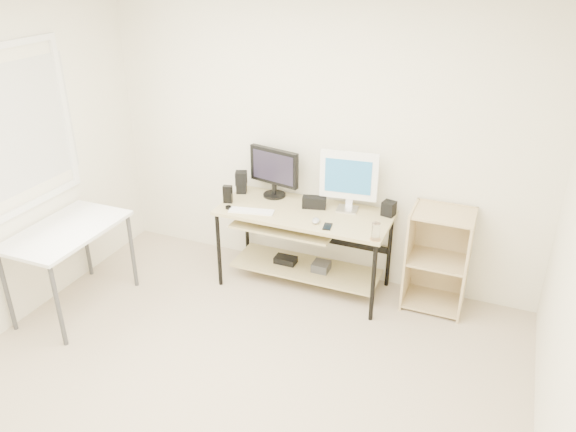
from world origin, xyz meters
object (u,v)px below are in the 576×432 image
at_px(audio_controller, 228,194).
at_px(white_imac, 349,177).
at_px(black_monitor, 274,170).
at_px(shelf_unit, 438,258).
at_px(side_table, 67,238).
at_px(desk, 302,232).

bearing_deg(audio_controller, white_imac, -0.10).
bearing_deg(black_monitor, shelf_unit, 10.79).
distance_m(side_table, white_imac, 2.39).
bearing_deg(shelf_unit, desk, -172.23).
bearing_deg(white_imac, black_monitor, 171.23).
distance_m(side_table, black_monitor, 1.84).
xyz_separation_m(desk, black_monitor, (-0.35, 0.20, 0.47)).
distance_m(black_monitor, audio_controller, 0.47).
xyz_separation_m(shelf_unit, white_imac, (-0.82, 0.00, 0.60)).
height_order(desk, white_imac, white_imac).
relative_size(desk, white_imac, 2.83).
bearing_deg(audio_controller, black_monitor, 27.65).
xyz_separation_m(desk, audio_controller, (-0.67, -0.09, 0.29)).
distance_m(shelf_unit, audio_controller, 1.90).
height_order(shelf_unit, black_monitor, black_monitor).
bearing_deg(white_imac, audio_controller, -172.15).
relative_size(desk, black_monitor, 3.03).
distance_m(side_table, audio_controller, 1.39).
relative_size(side_table, shelf_unit, 1.11).
height_order(desk, black_monitor, black_monitor).
height_order(side_table, black_monitor, black_monitor).
height_order(shelf_unit, audio_controller, audio_controller).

